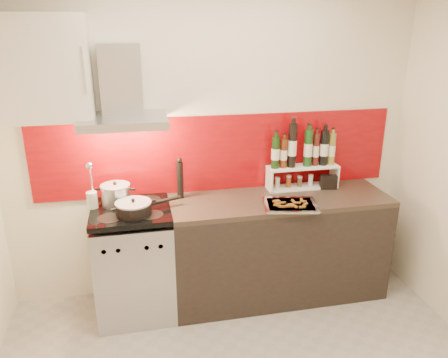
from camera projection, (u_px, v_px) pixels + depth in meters
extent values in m
cube|color=silver|center=(213.00, 144.00, 3.61)|extent=(3.40, 0.02, 2.60)
cube|color=maroon|center=(219.00, 153.00, 3.63)|extent=(3.00, 0.02, 0.64)
cube|color=#B7B7BA|center=(135.00, 265.00, 3.49)|extent=(0.60, 0.60, 0.84)
cube|color=black|center=(136.00, 295.00, 3.26)|extent=(0.50, 0.02, 0.40)
cube|color=#B7B7BA|center=(133.00, 248.00, 3.13)|extent=(0.56, 0.02, 0.12)
cube|color=#FF190C|center=(133.00, 249.00, 3.12)|extent=(0.10, 0.01, 0.04)
cube|color=black|center=(131.00, 211.00, 3.34)|extent=(0.60, 0.60, 0.04)
cube|color=black|center=(278.00, 248.00, 3.72)|extent=(1.80, 0.60, 0.86)
cube|color=#2D221B|center=(280.00, 200.00, 3.57)|extent=(1.80, 0.60, 0.04)
cube|color=#B7B7BA|center=(124.00, 121.00, 3.15)|extent=(0.62, 0.50, 0.06)
cube|color=#B7B7BA|center=(121.00, 79.00, 3.19)|extent=(0.30, 0.18, 0.50)
sphere|color=#FFD18C|center=(103.00, 127.00, 3.13)|extent=(0.07, 0.07, 0.07)
sphere|color=#FFD18C|center=(145.00, 125.00, 3.19)|extent=(0.07, 0.07, 0.07)
cube|color=silver|center=(37.00, 69.00, 2.99)|extent=(0.70, 0.35, 0.72)
cylinder|color=#B7B7BA|center=(116.00, 196.00, 3.37)|extent=(0.22, 0.22, 0.15)
cylinder|color=#99999E|center=(115.00, 186.00, 3.34)|extent=(0.23, 0.23, 0.01)
sphere|color=black|center=(115.00, 183.00, 3.34)|extent=(0.03, 0.03, 0.03)
cylinder|color=black|center=(134.00, 209.00, 3.22)|extent=(0.26, 0.26, 0.08)
cylinder|color=#99999E|center=(133.00, 203.00, 3.21)|extent=(0.27, 0.27, 0.01)
sphere|color=black|center=(133.00, 200.00, 3.20)|extent=(0.03, 0.03, 0.03)
cylinder|color=black|center=(165.00, 200.00, 3.35)|extent=(0.25, 0.12, 0.03)
cylinder|color=silver|center=(92.00, 201.00, 3.32)|extent=(0.08, 0.08, 0.14)
cylinder|color=silver|center=(91.00, 178.00, 3.26)|extent=(0.01, 0.07, 0.25)
sphere|color=silver|center=(89.00, 166.00, 3.17)|extent=(0.05, 0.05, 0.05)
cylinder|color=black|center=(180.00, 180.00, 3.51)|extent=(0.05, 0.05, 0.30)
sphere|color=black|center=(179.00, 160.00, 3.45)|extent=(0.04, 0.04, 0.04)
cube|color=white|center=(302.00, 187.00, 3.78)|extent=(0.61, 0.17, 0.01)
cube|color=white|center=(269.00, 180.00, 3.69)|extent=(0.02, 0.17, 0.17)
cube|color=white|center=(334.00, 175.00, 3.80)|extent=(0.02, 0.17, 0.17)
cube|color=white|center=(303.00, 167.00, 3.71)|extent=(0.61, 0.17, 0.02)
cylinder|color=black|center=(276.00, 152.00, 3.62)|extent=(0.07, 0.07, 0.27)
cylinder|color=#54250E|center=(284.00, 153.00, 3.64)|extent=(0.06, 0.06, 0.25)
cylinder|color=black|center=(292.00, 146.00, 3.63)|extent=(0.07, 0.07, 0.37)
cylinder|color=#163B15|center=(308.00, 148.00, 3.67)|extent=(0.07, 0.07, 0.31)
cylinder|color=#431712|center=(316.00, 150.00, 3.69)|extent=(0.05, 0.05, 0.28)
cylinder|color=black|center=(324.00, 148.00, 3.70)|extent=(0.07, 0.07, 0.30)
cylinder|color=olive|center=(332.00, 149.00, 3.71)|extent=(0.06, 0.06, 0.27)
cylinder|color=beige|center=(277.00, 183.00, 3.72)|extent=(0.04, 0.04, 0.08)
cylinder|color=brown|center=(289.00, 182.00, 3.73)|extent=(0.04, 0.04, 0.09)
cylinder|color=brown|center=(300.00, 182.00, 3.76)|extent=(0.04, 0.04, 0.08)
cylinder|color=white|center=(311.00, 181.00, 3.77)|extent=(0.04, 0.04, 0.09)
cube|color=black|center=(328.00, 182.00, 3.73)|extent=(0.15, 0.09, 0.12)
cube|color=silver|center=(290.00, 206.00, 3.38)|extent=(0.44, 0.37, 0.01)
cube|color=silver|center=(290.00, 204.00, 3.38)|extent=(0.46, 0.39, 0.01)
cube|color=red|center=(290.00, 204.00, 3.38)|extent=(0.39, 0.32, 0.01)
cube|color=brown|center=(277.00, 202.00, 3.40)|extent=(0.05, 0.03, 0.01)
cube|color=brown|center=(297.00, 203.00, 3.38)|extent=(0.05, 0.02, 0.01)
cube|color=brown|center=(305.00, 204.00, 3.35)|extent=(0.05, 0.04, 0.01)
cube|color=brown|center=(302.00, 207.00, 3.30)|extent=(0.05, 0.02, 0.01)
cube|color=brown|center=(295.00, 206.00, 3.32)|extent=(0.03, 0.05, 0.01)
cube|color=brown|center=(278.00, 205.00, 3.35)|extent=(0.02, 0.05, 0.01)
cube|color=brown|center=(282.00, 207.00, 3.31)|extent=(0.05, 0.03, 0.01)
cube|color=brown|center=(277.00, 205.00, 3.34)|extent=(0.05, 0.04, 0.01)
cube|color=brown|center=(293.00, 201.00, 3.41)|extent=(0.02, 0.05, 0.01)
cube|color=brown|center=(290.00, 206.00, 3.33)|extent=(0.05, 0.04, 0.01)
cube|color=brown|center=(276.00, 201.00, 3.42)|extent=(0.05, 0.03, 0.01)
cube|color=brown|center=(286.00, 206.00, 3.32)|extent=(0.05, 0.02, 0.01)
cube|color=brown|center=(303.00, 201.00, 3.41)|extent=(0.05, 0.03, 0.01)
cube|color=brown|center=(290.00, 205.00, 3.35)|extent=(0.05, 0.02, 0.01)
cube|color=brown|center=(302.00, 200.00, 3.44)|extent=(0.02, 0.05, 0.01)
cube|color=brown|center=(282.00, 203.00, 3.38)|extent=(0.05, 0.02, 0.01)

